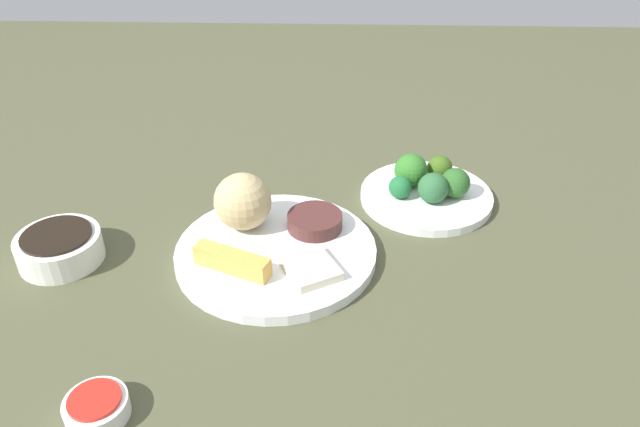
# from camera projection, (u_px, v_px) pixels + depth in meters

# --- Properties ---
(tabletop) EXTENTS (2.20, 2.20, 0.02)m
(tabletop) POSITION_uv_depth(u_px,v_px,m) (250.00, 251.00, 0.89)
(tabletop) COLOR #474931
(tabletop) RESTS_ON ground
(main_plate) EXTENTS (0.28, 0.28, 0.02)m
(main_plate) POSITION_uv_depth(u_px,v_px,m) (276.00, 252.00, 0.86)
(main_plate) COLOR white
(main_plate) RESTS_ON tabletop
(rice_scoop) EXTENTS (0.08, 0.08, 0.08)m
(rice_scoop) POSITION_uv_depth(u_px,v_px,m) (243.00, 202.00, 0.88)
(rice_scoop) COLOR tan
(rice_scoop) RESTS_ON main_plate
(spring_roll) EXTENTS (0.11, 0.06, 0.03)m
(spring_roll) POSITION_uv_depth(u_px,v_px,m) (232.00, 261.00, 0.81)
(spring_roll) COLOR gold
(spring_roll) RESTS_ON main_plate
(crab_rangoon_wonton) EXTENTS (0.09, 0.09, 0.01)m
(crab_rangoon_wonton) POSITION_uv_depth(u_px,v_px,m) (310.00, 268.00, 0.81)
(crab_rangoon_wonton) COLOR beige
(crab_rangoon_wonton) RESTS_ON main_plate
(stir_fry_heap) EXTENTS (0.08, 0.08, 0.02)m
(stir_fry_heap) POSITION_uv_depth(u_px,v_px,m) (315.00, 221.00, 0.89)
(stir_fry_heap) COLOR #4B2624
(stir_fry_heap) RESTS_ON main_plate
(broccoli_plate) EXTENTS (0.21, 0.21, 0.01)m
(broccoli_plate) POSITION_uv_depth(u_px,v_px,m) (426.00, 196.00, 0.99)
(broccoli_plate) COLOR white
(broccoli_plate) RESTS_ON tabletop
(broccoli_floret_0) EXTENTS (0.05, 0.05, 0.05)m
(broccoli_floret_0) POSITION_uv_depth(u_px,v_px,m) (433.00, 188.00, 0.95)
(broccoli_floret_0) COLOR #2B5D34
(broccoli_floret_0) RESTS_ON broccoli_plate
(broccoli_floret_1) EXTENTS (0.04, 0.04, 0.04)m
(broccoli_floret_1) POSITION_uv_depth(u_px,v_px,m) (400.00, 187.00, 0.96)
(broccoli_floret_1) COLOR #1E6433
(broccoli_floret_1) RESTS_ON broccoli_plate
(broccoli_floret_2) EXTENTS (0.05, 0.05, 0.05)m
(broccoli_floret_2) POSITION_uv_depth(u_px,v_px,m) (411.00, 170.00, 0.99)
(broccoli_floret_2) COLOR #2F6F26
(broccoli_floret_2) RESTS_ON broccoli_plate
(broccoli_floret_3) EXTENTS (0.04, 0.04, 0.04)m
(broccoli_floret_3) POSITION_uv_depth(u_px,v_px,m) (440.00, 168.00, 1.01)
(broccoli_floret_3) COLOR #395B1A
(broccoli_floret_3) RESTS_ON broccoli_plate
(broccoli_floret_4) EXTENTS (0.05, 0.05, 0.05)m
(broccoli_floret_4) POSITION_uv_depth(u_px,v_px,m) (455.00, 183.00, 0.96)
(broccoli_floret_4) COLOR #295A24
(broccoli_floret_4) RESTS_ON broccoli_plate
(soy_sauce_bowl) EXTENTS (0.12, 0.12, 0.04)m
(soy_sauce_bowl) POSITION_uv_depth(u_px,v_px,m) (60.00, 248.00, 0.85)
(soy_sauce_bowl) COLOR white
(soy_sauce_bowl) RESTS_ON tabletop
(soy_sauce_bowl_liquid) EXTENTS (0.09, 0.09, 0.00)m
(soy_sauce_bowl_liquid) POSITION_uv_depth(u_px,v_px,m) (56.00, 235.00, 0.84)
(soy_sauce_bowl_liquid) COLOR black
(soy_sauce_bowl_liquid) RESTS_ON soy_sauce_bowl
(sauce_ramekin_sweet_and_sour) EXTENTS (0.07, 0.07, 0.02)m
(sauce_ramekin_sweet_and_sour) POSITION_uv_depth(u_px,v_px,m) (97.00, 408.00, 0.63)
(sauce_ramekin_sweet_and_sour) COLOR white
(sauce_ramekin_sweet_and_sour) RESTS_ON tabletop
(sauce_ramekin_sweet_and_sour_liquid) EXTENTS (0.05, 0.05, 0.00)m
(sauce_ramekin_sweet_and_sour_liquid) POSITION_uv_depth(u_px,v_px,m) (94.00, 400.00, 0.63)
(sauce_ramekin_sweet_and_sour_liquid) COLOR red
(sauce_ramekin_sweet_and_sour_liquid) RESTS_ON sauce_ramekin_sweet_and_sour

